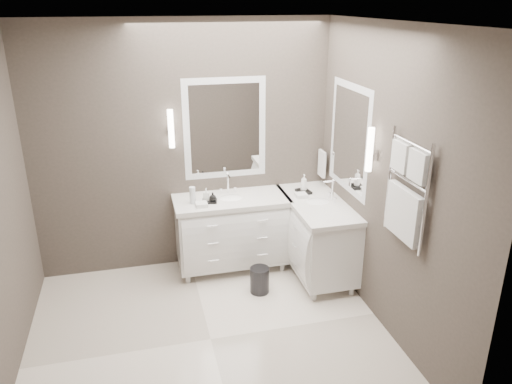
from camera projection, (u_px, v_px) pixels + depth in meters
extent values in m
cube|color=white|center=(211.00, 340.00, 4.48)|extent=(3.20, 3.00, 0.01)
cube|color=white|center=(198.00, 22.00, 3.50)|extent=(3.20, 3.00, 0.01)
cube|color=#453D37|center=(184.00, 149.00, 5.35)|extent=(3.20, 0.01, 2.70)
cube|color=#453D37|center=(248.00, 304.00, 2.63)|extent=(3.20, 0.01, 2.70)
cube|color=#453D37|center=(387.00, 183.00, 4.36)|extent=(0.01, 3.00, 2.70)
cube|color=white|center=(232.00, 231.00, 5.53)|extent=(1.20, 0.55, 0.70)
cube|color=white|center=(231.00, 200.00, 5.39)|extent=(1.24, 0.59, 0.05)
ellipsoid|color=white|center=(231.00, 201.00, 5.40)|extent=(0.36, 0.28, 0.12)
cylinder|color=white|center=(228.00, 183.00, 5.49)|extent=(0.02, 0.02, 0.22)
cube|color=white|center=(316.00, 235.00, 5.43)|extent=(0.55, 1.20, 0.70)
cube|color=white|center=(318.00, 204.00, 5.30)|extent=(0.59, 1.24, 0.05)
ellipsoid|color=white|center=(318.00, 205.00, 5.30)|extent=(0.36, 0.28, 0.12)
cylinder|color=white|center=(333.00, 190.00, 5.29)|extent=(0.02, 0.02, 0.22)
cube|color=white|center=(225.00, 129.00, 5.37)|extent=(0.90, 0.02, 1.10)
cube|color=white|center=(225.00, 129.00, 5.37)|extent=(0.77, 0.02, 0.96)
cube|color=white|center=(349.00, 138.00, 5.01)|extent=(0.02, 0.90, 1.10)
cube|color=white|center=(349.00, 138.00, 5.01)|extent=(0.02, 0.90, 0.96)
cube|color=white|center=(171.00, 134.00, 5.18)|extent=(0.05, 0.05, 0.10)
cylinder|color=white|center=(171.00, 129.00, 5.16)|extent=(0.06, 0.06, 0.40)
cube|color=white|center=(369.00, 155.00, 4.47)|extent=(0.05, 0.05, 0.10)
cylinder|color=white|center=(370.00, 150.00, 4.45)|extent=(0.06, 0.06, 0.40)
cylinder|color=white|center=(323.00, 152.00, 5.61)|extent=(0.02, 0.22, 0.02)
cube|color=white|center=(322.00, 164.00, 5.66)|extent=(0.03, 0.17, 0.30)
cylinder|color=white|center=(426.00, 202.00, 3.70)|extent=(0.03, 0.03, 0.90)
cylinder|color=white|center=(390.00, 178.00, 4.20)|extent=(0.03, 0.03, 0.90)
cube|color=white|center=(419.00, 167.00, 3.75)|extent=(0.06, 0.22, 0.24)
cube|color=white|center=(401.00, 157.00, 3.98)|extent=(0.06, 0.22, 0.24)
cube|color=white|center=(404.00, 213.00, 4.02)|extent=(0.06, 0.46, 0.42)
cylinder|color=black|center=(260.00, 280.00, 5.16)|extent=(0.26, 0.26, 0.28)
cube|color=black|center=(210.00, 201.00, 5.27)|extent=(0.18, 0.15, 0.02)
cube|color=black|center=(304.00, 191.00, 5.53)|extent=(0.15, 0.19, 0.03)
cylinder|color=silver|center=(193.00, 195.00, 5.21)|extent=(0.08, 0.08, 0.18)
imported|color=white|center=(206.00, 194.00, 5.25)|extent=(0.08, 0.08, 0.13)
imported|color=black|center=(213.00, 197.00, 5.22)|extent=(0.08, 0.08, 0.10)
imported|color=white|center=(304.00, 183.00, 5.49)|extent=(0.08, 0.08, 0.18)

